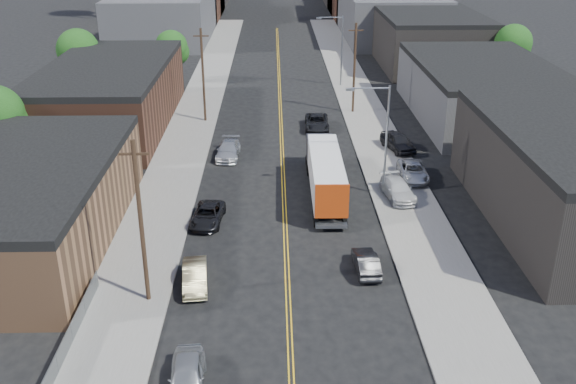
{
  "coord_description": "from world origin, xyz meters",
  "views": [
    {
      "loc": [
        -0.74,
        -22.12,
        21.03
      ],
      "look_at": [
        0.22,
        20.04,
        2.5
      ],
      "focal_mm": 40.0,
      "sensor_mm": 36.0,
      "label": 1
    }
  ],
  "objects_px": {
    "car_left_d": "(228,150)",
    "car_right_oncoming": "(366,262)",
    "car_left_a": "(187,376)",
    "car_right_lot_a": "(413,171)",
    "car_right_lot_b": "(398,189)",
    "car_ahead_truck": "(317,122)",
    "car_left_c": "(208,215)",
    "semi_truck": "(325,169)",
    "car_left_b": "(195,276)",
    "car_right_lot_c": "(398,142)"
  },
  "relations": [
    {
      "from": "car_left_d",
      "to": "car_left_c",
      "type": "bearing_deg",
      "value": -89.73
    },
    {
      "from": "car_left_d",
      "to": "car_right_oncoming",
      "type": "xyz_separation_m",
      "value": [
        10.0,
        -20.81,
        -0.08
      ]
    },
    {
      "from": "car_left_c",
      "to": "car_right_oncoming",
      "type": "relative_size",
      "value": 1.18
    },
    {
      "from": "car_left_a",
      "to": "car_right_oncoming",
      "type": "height_order",
      "value": "car_left_a"
    },
    {
      "from": "car_left_a",
      "to": "car_right_oncoming",
      "type": "distance_m",
      "value": 14.62
    },
    {
      "from": "car_right_lot_a",
      "to": "car_right_lot_c",
      "type": "xyz_separation_m",
      "value": [
        0.0,
        7.17,
        0.15
      ]
    },
    {
      "from": "car_left_b",
      "to": "car_ahead_truck",
      "type": "xyz_separation_m",
      "value": [
        9.38,
        30.6,
        0.05
      ]
    },
    {
      "from": "semi_truck",
      "to": "car_right_oncoming",
      "type": "height_order",
      "value": "semi_truck"
    },
    {
      "from": "semi_truck",
      "to": "car_right_oncoming",
      "type": "bearing_deg",
      "value": -81.6
    },
    {
      "from": "semi_truck",
      "to": "car_ahead_truck",
      "type": "distance_m",
      "value": 16.72
    },
    {
      "from": "semi_truck",
      "to": "car_right_lot_a",
      "type": "distance_m",
      "value": 8.23
    },
    {
      "from": "semi_truck",
      "to": "car_right_lot_a",
      "type": "xyz_separation_m",
      "value": [
        7.73,
        2.52,
        -1.25
      ]
    },
    {
      "from": "car_left_c",
      "to": "car_right_lot_a",
      "type": "relative_size",
      "value": 0.94
    },
    {
      "from": "car_left_c",
      "to": "car_right_lot_c",
      "type": "bearing_deg",
      "value": 47.2
    },
    {
      "from": "car_left_a",
      "to": "car_ahead_truck",
      "type": "distance_m",
      "value": 40.69
    },
    {
      "from": "car_left_a",
      "to": "car_right_lot_a",
      "type": "bearing_deg",
      "value": 54.65
    },
    {
      "from": "car_left_c",
      "to": "car_ahead_truck",
      "type": "height_order",
      "value": "car_ahead_truck"
    },
    {
      "from": "car_left_c",
      "to": "car_right_lot_c",
      "type": "xyz_separation_m",
      "value": [
        16.67,
        14.95,
        0.34
      ]
    },
    {
      "from": "car_left_b",
      "to": "car_right_lot_a",
      "type": "bearing_deg",
      "value": 38.55
    },
    {
      "from": "semi_truck",
      "to": "car_left_a",
      "type": "height_order",
      "value": "semi_truck"
    },
    {
      "from": "car_left_d",
      "to": "car_right_lot_a",
      "type": "relative_size",
      "value": 1.01
    },
    {
      "from": "car_left_d",
      "to": "car_right_lot_c",
      "type": "bearing_deg",
      "value": 7.67
    },
    {
      "from": "car_left_c",
      "to": "car_ahead_truck",
      "type": "bearing_deg",
      "value": 72.06
    },
    {
      "from": "car_left_a",
      "to": "car_left_b",
      "type": "height_order",
      "value": "car_left_a"
    },
    {
      "from": "car_right_lot_b",
      "to": "car_ahead_truck",
      "type": "distance_m",
      "value": 18.77
    },
    {
      "from": "car_right_lot_b",
      "to": "car_ahead_truck",
      "type": "bearing_deg",
      "value": 97.83
    },
    {
      "from": "car_left_d",
      "to": "car_right_lot_b",
      "type": "xyz_separation_m",
      "value": [
        13.99,
        -9.77,
        0.13
      ]
    },
    {
      "from": "car_left_a",
      "to": "car_right_lot_a",
      "type": "height_order",
      "value": "car_right_lot_a"
    },
    {
      "from": "car_right_oncoming",
      "to": "car_ahead_truck",
      "type": "bearing_deg",
      "value": -90.13
    },
    {
      "from": "car_right_lot_a",
      "to": "car_right_lot_c",
      "type": "bearing_deg",
      "value": 92.24
    },
    {
      "from": "car_ahead_truck",
      "to": "car_right_oncoming",
      "type": "bearing_deg",
      "value": -85.45
    },
    {
      "from": "car_right_lot_a",
      "to": "car_right_lot_c",
      "type": "relative_size",
      "value": 1.01
    },
    {
      "from": "car_left_b",
      "to": "car_left_d",
      "type": "xyz_separation_m",
      "value": [
        0.64,
        22.34,
        0.03
      ]
    },
    {
      "from": "car_ahead_truck",
      "to": "semi_truck",
      "type": "bearing_deg",
      "value": -89.57
    },
    {
      "from": "car_left_d",
      "to": "car_right_oncoming",
      "type": "distance_m",
      "value": 23.09
    },
    {
      "from": "car_left_c",
      "to": "car_right_lot_a",
      "type": "xyz_separation_m",
      "value": [
        16.67,
        7.77,
        0.19
      ]
    },
    {
      "from": "car_right_lot_c",
      "to": "car_right_lot_b",
      "type": "bearing_deg",
      "value": -116.2
    },
    {
      "from": "car_left_c",
      "to": "car_left_a",
      "type": "bearing_deg",
      "value": -82.53
    },
    {
      "from": "car_right_lot_c",
      "to": "car_left_a",
      "type": "bearing_deg",
      "value": -131.91
    },
    {
      "from": "car_left_a",
      "to": "car_right_lot_a",
      "type": "relative_size",
      "value": 0.87
    },
    {
      "from": "car_left_a",
      "to": "car_right_lot_b",
      "type": "xyz_separation_m",
      "value": [
        13.99,
        21.71,
        0.12
      ]
    },
    {
      "from": "car_left_c",
      "to": "car_right_oncoming",
      "type": "distance_m",
      "value": 12.85
    },
    {
      "from": "car_left_a",
      "to": "car_right_lot_c",
      "type": "xyz_separation_m",
      "value": [
        16.0,
        32.77,
        0.25
      ]
    },
    {
      "from": "semi_truck",
      "to": "car_ahead_truck",
      "type": "xyz_separation_m",
      "value": [
        0.48,
        16.66,
        -1.35
      ]
    },
    {
      "from": "car_left_c",
      "to": "car_right_lot_b",
      "type": "distance_m",
      "value": 15.17
    },
    {
      "from": "car_right_lot_b",
      "to": "car_left_b",
      "type": "bearing_deg",
      "value": -147.7
    },
    {
      "from": "car_left_b",
      "to": "car_left_c",
      "type": "bearing_deg",
      "value": 84.1
    },
    {
      "from": "car_right_oncoming",
      "to": "car_right_lot_b",
      "type": "distance_m",
      "value": 11.74
    },
    {
      "from": "car_right_lot_a",
      "to": "car_ahead_truck",
      "type": "relative_size",
      "value": 0.93
    },
    {
      "from": "semi_truck",
      "to": "car_left_c",
      "type": "distance_m",
      "value": 10.47
    }
  ]
}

